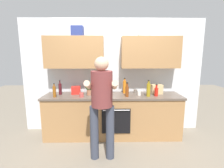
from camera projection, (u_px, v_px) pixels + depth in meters
name	position (u px, v px, depth m)	size (l,w,h in m)	color
ground_plane	(113.00, 135.00, 3.61)	(12.00, 12.00, 0.00)	#756B5B
back_wall_unit	(112.00, 65.00, 3.61)	(4.00, 0.38, 2.50)	silver
counter	(113.00, 115.00, 3.53)	(2.84, 0.67, 0.90)	#A37547
person_standing	(102.00, 100.00, 2.64)	(0.49, 0.45, 1.70)	#383D4C
bottle_hotsauce	(156.00, 91.00, 3.34)	(0.08, 0.08, 0.25)	red
bottle_juice	(125.00, 87.00, 3.58)	(0.07, 0.07, 0.33)	orange
bottle_water	(100.00, 89.00, 3.41)	(0.07, 0.07, 0.28)	silver
bottle_vinegar	(127.00, 91.00, 3.29)	(0.07, 0.07, 0.29)	brown
bottle_oil	(148.00, 89.00, 3.31)	(0.08, 0.08, 0.33)	olive
bottle_wine	(60.00, 89.00, 3.47)	(0.07, 0.07, 0.31)	#471419
bottle_syrup	(54.00, 91.00, 3.25)	(0.06, 0.06, 0.28)	#8C4C14
cup_coffee	(139.00, 93.00, 3.42)	(0.07, 0.07, 0.09)	white
cup_stoneware	(135.00, 91.00, 3.62)	(0.08, 0.08, 0.08)	slate
cup_ceramic	(82.00, 95.00, 3.27)	(0.09, 0.09, 0.09)	#BF4C47
knife_block	(109.00, 88.00, 3.58)	(0.10, 0.14, 0.29)	brown
potted_herb	(89.00, 88.00, 3.43)	(0.16, 0.16, 0.26)	#9E6647
grocery_bag_crisps	(76.00, 90.00, 3.52)	(0.19, 0.17, 0.16)	red
grocery_bag_bread	(157.00, 89.00, 3.55)	(0.24, 0.14, 0.20)	tan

